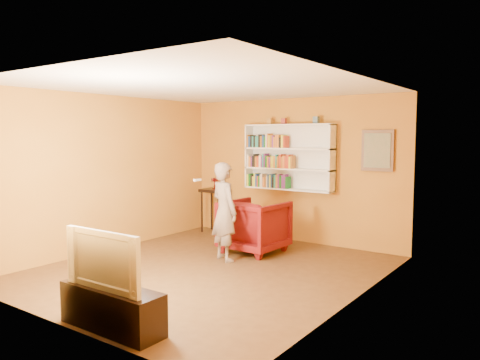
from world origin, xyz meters
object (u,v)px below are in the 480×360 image
(console_table, at_px, (215,196))
(ruby_lustre, at_px, (215,181))
(armchair, at_px, (254,226))
(person, at_px, (224,212))
(tv_cabinet, at_px, (112,308))
(bookshelf, at_px, (290,157))
(television, at_px, (111,258))

(console_table, height_order, ruby_lustre, ruby_lustre)
(armchair, bearing_deg, person, 85.64)
(ruby_lustre, height_order, tv_cabinet, ruby_lustre)
(ruby_lustre, height_order, armchair, ruby_lustre)
(bookshelf, xyz_separation_m, television, (0.54, -4.66, -0.85))
(tv_cabinet, bearing_deg, armchair, 99.75)
(person, relative_size, television, 1.50)
(person, bearing_deg, armchair, -74.51)
(bookshelf, distance_m, tv_cabinet, 4.89)
(bookshelf, bearing_deg, console_table, -174.59)
(person, bearing_deg, console_table, -25.37)
(console_table, relative_size, person, 0.57)
(console_table, relative_size, television, 0.85)
(console_table, height_order, television, television)
(ruby_lustre, xyz_separation_m, armchair, (1.62, -0.94, -0.62))
(console_table, bearing_deg, television, -63.65)
(armchair, xyz_separation_m, television, (0.61, -3.56, 0.29))
(person, bearing_deg, tv_cabinet, 126.06)
(armchair, distance_m, television, 3.63)
(bookshelf, xyz_separation_m, person, (-0.15, -1.83, -0.80))
(bookshelf, distance_m, armchair, 1.59)
(armchair, xyz_separation_m, tv_cabinet, (0.61, -3.56, -0.23))
(armchair, bearing_deg, tv_cabinet, 102.08)
(armchair, height_order, television, television)
(console_table, distance_m, tv_cabinet, 5.05)
(console_table, relative_size, tv_cabinet, 0.73)
(tv_cabinet, distance_m, television, 0.52)
(console_table, xyz_separation_m, television, (2.23, -4.50, 0.00))
(bookshelf, xyz_separation_m, tv_cabinet, (0.54, -4.66, -1.37))
(bookshelf, height_order, armchair, bookshelf)
(tv_cabinet, bearing_deg, ruby_lustre, 116.35)
(armchair, bearing_deg, television, 102.08)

